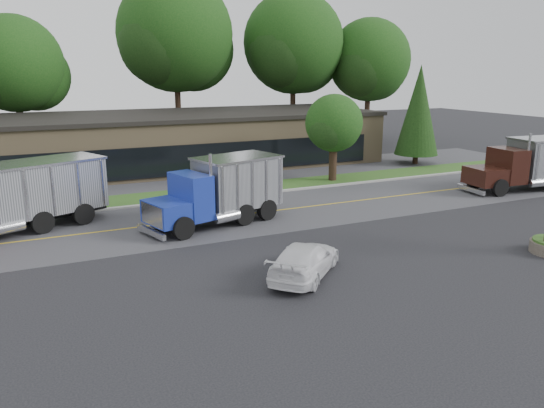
{
  "coord_description": "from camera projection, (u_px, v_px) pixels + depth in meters",
  "views": [
    {
      "loc": [
        -9.8,
        -17.1,
        7.72
      ],
      "look_at": [
        0.09,
        4.08,
        1.8
      ],
      "focal_mm": 35.0,
      "sensor_mm": 36.0,
      "label": 1
    }
  ],
  "objects": [
    {
      "name": "dump_truck_red",
      "position": [
        13.0,
        196.0,
        25.55
      ],
      "size": [
        10.29,
        6.08,
        3.36
      ],
      "rotation": [
        0.0,
        0.0,
        3.53
      ],
      "color": "black",
      "rests_on": "ground"
    },
    {
      "name": "strip_mall",
      "position": [
        182.0,
        141.0,
        44.11
      ],
      "size": [
        32.0,
        12.0,
        4.0
      ],
      "primitive_type": "cube",
      "color": "#927B59",
      "rests_on": "ground"
    },
    {
      "name": "ground",
      "position": [
        314.0,
        271.0,
        20.94
      ],
      "size": [
        140.0,
        140.0,
        0.0
      ],
      "primitive_type": "plane",
      "color": "#2B2B2F",
      "rests_on": "ground"
    },
    {
      "name": "center_line",
      "position": [
        232.0,
        216.0,
        28.85
      ],
      "size": [
        60.0,
        0.12,
        0.01
      ],
      "primitive_type": "cube",
      "color": "gold",
      "rests_on": "ground"
    },
    {
      "name": "dump_truck_blue",
      "position": [
        222.0,
        189.0,
        27.2
      ],
      "size": [
        7.6,
        4.39,
        3.36
      ],
      "rotation": [
        0.0,
        0.0,
        3.42
      ],
      "color": "black",
      "rests_on": "ground"
    },
    {
      "name": "rally_car",
      "position": [
        304.0,
        260.0,
        20.33
      ],
      "size": [
        4.51,
        4.42,
        1.3
      ],
      "primitive_type": "imported",
      "rotation": [
        0.0,
        0.0,
        2.33
      ],
      "color": "white",
      "rests_on": "ground"
    },
    {
      "name": "evergreen_right",
      "position": [
        419.0,
        110.0,
        43.85
      ],
      "size": [
        3.6,
        3.6,
        8.18
      ],
      "color": "#382619",
      "rests_on": "ground"
    },
    {
      "name": "tree_verge",
      "position": [
        334.0,
        126.0,
        37.33
      ],
      "size": [
        4.3,
        4.05,
        6.14
      ],
      "color": "#382619",
      "rests_on": "ground"
    },
    {
      "name": "far_parking",
      "position": [
        178.0,
        179.0,
        38.51
      ],
      "size": [
        60.0,
        7.0,
        0.02
      ],
      "primitive_type": "cube",
      "color": "#505055",
      "rests_on": "ground"
    },
    {
      "name": "grass_verge",
      "position": [
        199.0,
        194.0,
        34.12
      ],
      "size": [
        60.0,
        3.4,
        0.03
      ],
      "primitive_type": "cube",
      "color": "#28541C",
      "rests_on": "ground"
    },
    {
      "name": "road",
      "position": [
        232.0,
        216.0,
        28.85
      ],
      "size": [
        60.0,
        8.0,
        0.02
      ],
      "primitive_type": "cube",
      "color": "#505055",
      "rests_on": "ground"
    },
    {
      "name": "tree_far_d",
      "position": [
        294.0,
        48.0,
        54.24
      ],
      "size": [
        10.89,
        10.25,
        15.53
      ],
      "color": "#382619",
      "rests_on": "ground"
    },
    {
      "name": "tree_far_b",
      "position": [
        16.0,
        68.0,
        44.92
      ],
      "size": [
        8.63,
        8.12,
        12.3
      ],
      "color": "#382619",
      "rests_on": "ground"
    },
    {
      "name": "tree_far_e",
      "position": [
        370.0,
        64.0,
        56.12
      ],
      "size": [
        9.17,
        8.63,
        13.08
      ],
      "color": "#382619",
      "rests_on": "ground"
    },
    {
      "name": "tree_far_c",
      "position": [
        177.0,
        39.0,
        50.05
      ],
      "size": [
        11.57,
        10.89,
        16.5
      ],
      "color": "#382619",
      "rests_on": "ground"
    },
    {
      "name": "curb",
      "position": [
        208.0,
        200.0,
        32.54
      ],
      "size": [
        60.0,
        0.3,
        0.12
      ],
      "primitive_type": "cube",
      "color": "#9E9E99",
      "rests_on": "ground"
    },
    {
      "name": "dump_truck_maroon",
      "position": [
        534.0,
        162.0,
        35.1
      ],
      "size": [
        8.93,
        3.41,
        3.36
      ],
      "rotation": [
        0.0,
        0.0,
        3.05
      ],
      "color": "black",
      "rests_on": "ground"
    }
  ]
}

